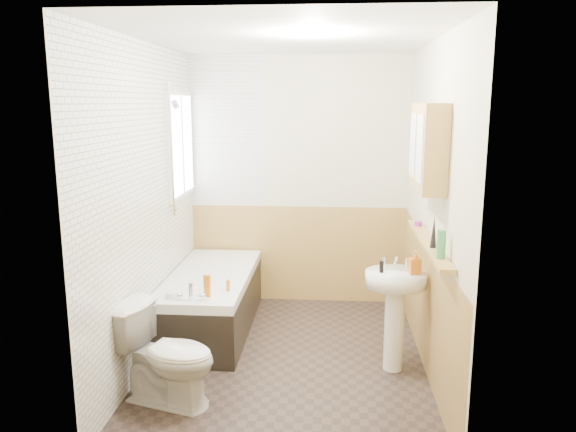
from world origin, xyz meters
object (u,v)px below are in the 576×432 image
at_px(bathtub, 211,300).
at_px(sink, 395,300).
at_px(toilet, 167,356).
at_px(pine_shelf, 428,243).
at_px(medicine_cabinet, 428,147).

relative_size(bathtub, sink, 1.81).
height_order(bathtub, toilet, toilet).
xyz_separation_m(toilet, pine_shelf, (1.80, 0.48, 0.71)).
bearing_deg(pine_shelf, sink, 144.77).
relative_size(toilet, sink, 0.78).
relative_size(pine_shelf, medicine_cabinet, 2.13).
bearing_deg(sink, pine_shelf, -27.45).
height_order(toilet, pine_shelf, pine_shelf).
bearing_deg(pine_shelf, bathtub, 155.59).
relative_size(toilet, pine_shelf, 0.49).
relative_size(sink, medicine_cabinet, 1.34).
xyz_separation_m(bathtub, medicine_cabinet, (1.74, -0.77, 1.45)).
distance_m(sink, pine_shelf, 0.55).
xyz_separation_m(bathtub, toilet, (-0.03, -1.28, 0.07)).
xyz_separation_m(toilet, medicine_cabinet, (1.77, 0.52, 1.39)).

